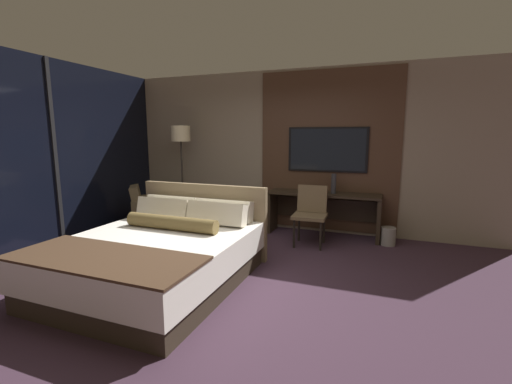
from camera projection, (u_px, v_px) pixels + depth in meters
ground_plane at (222, 283)px, 3.94m from camera, size 16.00×16.00×0.00m
wall_back_tv_panel at (292, 151)px, 6.06m from camera, size 7.20×0.09×2.80m
wall_left_window at (54, 159)px, 5.15m from camera, size 0.06×6.00×2.80m
bed at (160, 254)px, 3.94m from camera, size 1.89×2.25×1.00m
desk at (323, 206)px, 5.74m from camera, size 1.84×0.48×0.73m
tv at (327, 150)px, 5.76m from camera, size 1.33×0.04×0.75m
desk_chair at (311, 209)px, 5.27m from camera, size 0.52×0.51×0.91m
armchair_by_window at (151, 214)px, 6.11m from camera, size 0.97×0.98×0.81m
floor_lamp at (181, 142)px, 6.23m from camera, size 0.34×0.34×1.85m
vase_tall at (334, 184)px, 5.59m from camera, size 0.08×0.08×0.32m
book at (321, 192)px, 5.64m from camera, size 0.23×0.16×0.03m
waste_bin at (388, 236)px, 5.27m from camera, size 0.22×0.22×0.28m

